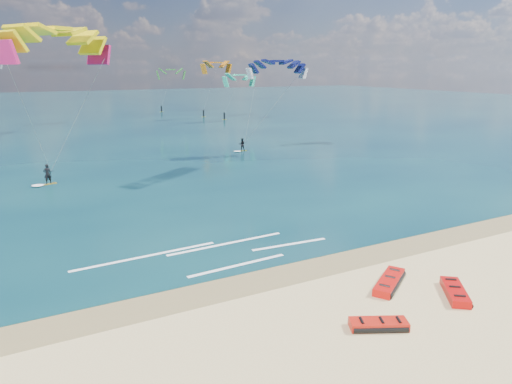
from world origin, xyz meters
TOP-DOWN VIEW (x-y plane):
  - ground at (0.00, 40.00)m, footprint 320.00×320.00m
  - wet_sand_strip at (0.00, 3.00)m, footprint 320.00×2.40m
  - sea at (0.00, 104.00)m, footprint 320.00×200.00m
  - packed_kite_left at (5.49, -0.35)m, footprint 3.36×2.77m
  - packed_kite_mid at (2.45, -3.00)m, footprint 2.76×2.08m
  - packed_kite_right at (7.46, -2.51)m, footprint 2.60×2.92m
  - kitesurfer_main at (-7.19, 24.67)m, footprint 8.60×10.70m
  - kitesurfer_far at (16.35, 33.80)m, footprint 8.92×5.78m
  - shoreline_foam at (-0.43, 7.19)m, footprint 14.50×4.01m
  - distant_kites at (-2.29, 76.51)m, footprint 72.16×28.88m

SIDE VIEW (x-z plane):
  - ground at x=0.00m, z-range 0.00..0.00m
  - packed_kite_left at x=5.49m, z-range -0.22..0.22m
  - packed_kite_mid at x=2.45m, z-range -0.20..0.20m
  - packed_kite_right at x=7.46m, z-range -0.22..0.22m
  - wet_sand_strip at x=0.00m, z-range 0.00..0.01m
  - sea at x=0.00m, z-range 0.00..0.04m
  - shoreline_foam at x=-0.43m, z-range 0.04..0.05m
  - distant_kites at x=-2.29m, z-range -1.66..12.91m
  - kitesurfer_far at x=16.35m, z-range 0.33..12.64m
  - kitesurfer_main at x=-7.19m, z-range 0.26..14.82m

